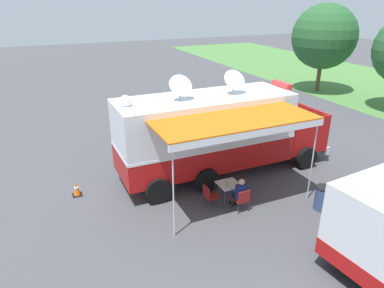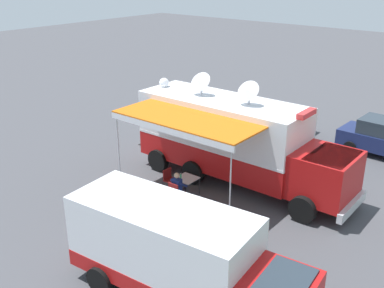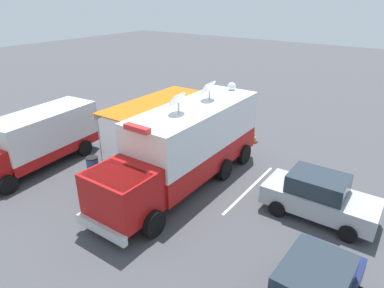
{
  "view_description": "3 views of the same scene",
  "coord_description": "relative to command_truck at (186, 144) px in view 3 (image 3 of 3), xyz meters",
  "views": [
    {
      "loc": [
        12.2,
        -5.94,
        7.14
      ],
      "look_at": [
        0.13,
        -0.64,
        1.62
      ],
      "focal_mm": 33.03,
      "sensor_mm": 36.0,
      "label": 1
    },
    {
      "loc": [
        14.64,
        10.4,
        8.67
      ],
      "look_at": [
        0.97,
        -0.81,
        1.61
      ],
      "focal_mm": 42.47,
      "sensor_mm": 36.0,
      "label": 2
    },
    {
      "loc": [
        -8.15,
        11.62,
        8.0
      ],
      "look_at": [
        0.3,
        -0.11,
        1.55
      ],
      "focal_mm": 31.67,
      "sensor_mm": 36.0,
      "label": 3
    }
  ],
  "objects": [
    {
      "name": "water_bottle",
      "position": [
        2.38,
        -0.97,
        -1.11
      ],
      "size": [
        0.07,
        0.07,
        0.22
      ],
      "color": "#3F9959",
      "rests_on": "folding_table"
    },
    {
      "name": "car_behind_truck",
      "position": [
        -5.68,
        -0.92,
        -1.07
      ],
      "size": [
        4.22,
        2.05,
        1.76
      ],
      "color": "#B2B5BA",
      "rests_on": "ground"
    },
    {
      "name": "support_truck",
      "position": [
        6.98,
        2.92,
        -0.56
      ],
      "size": [
        2.89,
        6.98,
        2.7
      ],
      "color": "white",
      "rests_on": "ground"
    },
    {
      "name": "seated_responder",
      "position": [
        2.81,
        -0.71,
        -1.3
      ],
      "size": [
        0.66,
        0.56,
        1.25
      ],
      "color": "navy",
      "rests_on": "ground"
    },
    {
      "name": "traffic_cone",
      "position": [
        -0.51,
        -5.99,
        -1.67
      ],
      "size": [
        0.36,
        0.36,
        0.58
      ],
      "color": "black",
      "rests_on": "ground"
    },
    {
      "name": "folding_chair_beside_table",
      "position": [
        2.28,
        -1.66,
        -1.43
      ],
      "size": [
        0.49,
        0.49,
        0.87
      ],
      "color": "maroon",
      "rests_on": "ground"
    },
    {
      "name": "ground_plane",
      "position": [
        -0.02,
        -0.75,
        -1.95
      ],
      "size": [
        100.0,
        100.0,
        0.0
      ],
      "primitive_type": "plane",
      "color": "#47474C"
    },
    {
      "name": "folding_table",
      "position": [
        2.2,
        -0.81,
        -1.27
      ],
      "size": [
        0.81,
        0.81,
        0.73
      ],
      "color": "silver",
      "rests_on": "ground"
    },
    {
      "name": "lot_stripe",
      "position": [
        -2.67,
        -1.21,
        -1.94
      ],
      "size": [
        0.18,
        4.8,
        0.01
      ],
      "primitive_type": "cube",
      "rotation": [
        0.0,
        0.0,
        0.01
      ],
      "color": "silver",
      "rests_on": "ground"
    },
    {
      "name": "command_truck",
      "position": [
        0.0,
        0.0,
        0.0
      ],
      "size": [
        4.95,
        9.52,
        4.53
      ],
      "color": "#B71414",
      "rests_on": "ground"
    },
    {
      "name": "trash_bin",
      "position": [
        4.05,
        2.02,
        -1.49
      ],
      "size": [
        0.57,
        0.57,
        0.91
      ],
      "color": "#384C7F",
      "rests_on": "ground"
    },
    {
      "name": "folding_chair_at_table",
      "position": [
        3.0,
        -0.71,
        -1.43
      ],
      "size": [
        0.49,
        0.49,
        0.87
      ],
      "color": "maroon",
      "rests_on": "ground"
    }
  ]
}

